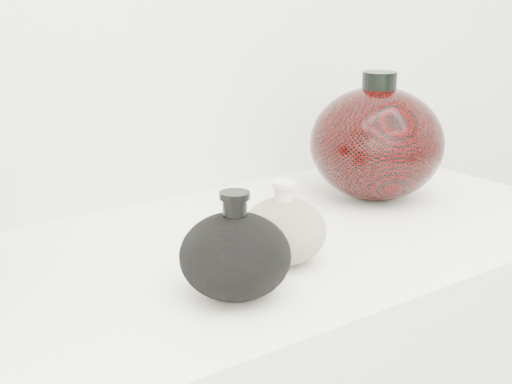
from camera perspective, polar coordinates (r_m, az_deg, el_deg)
black_gourd_vase at (r=0.80m, az=-1.68°, el=-5.06°), size 0.16×0.16×0.12m
cream_gourd_vase at (r=0.89m, az=2.20°, el=-3.08°), size 0.11×0.11×0.11m
right_round_pot at (r=1.16m, az=9.61°, el=3.90°), size 0.27×0.27×0.21m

